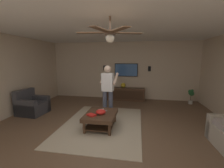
{
  "coord_description": "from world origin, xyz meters",
  "views": [
    {
      "loc": [
        -3.24,
        -0.71,
        1.84
      ],
      "look_at": [
        0.88,
        0.01,
        1.15
      ],
      "focal_mm": 24.32,
      "sensor_mm": 36.0,
      "label": 1
    }
  ],
  "objects_px": {
    "person_standing": "(108,87)",
    "remote_white": "(101,110)",
    "potted_plant_short": "(191,94)",
    "vase_round": "(123,85)",
    "remote_black": "(91,114)",
    "tv": "(126,70)",
    "wall_speaker_left": "(149,69)",
    "coffee_table": "(101,117)",
    "ceiling_fan": "(110,34)",
    "wall_speaker_right": "(105,68)",
    "armchair": "(32,106)",
    "remote_grey": "(105,111)",
    "book": "(91,115)",
    "media_console": "(125,94)",
    "bowl": "(101,112)"
  },
  "relations": [
    {
      "from": "person_standing",
      "to": "remote_white",
      "type": "bearing_deg",
      "value": -179.4
    },
    {
      "from": "potted_plant_short",
      "to": "vase_round",
      "type": "bearing_deg",
      "value": 86.2
    },
    {
      "from": "remote_black",
      "to": "vase_round",
      "type": "xyz_separation_m",
      "value": [
        3.1,
        -0.55,
        0.25
      ]
    },
    {
      "from": "tv",
      "to": "wall_speaker_left",
      "type": "xyz_separation_m",
      "value": [
        0.01,
        -1.03,
        0.07
      ]
    },
    {
      "from": "tv",
      "to": "remote_white",
      "type": "bearing_deg",
      "value": -9.05
    },
    {
      "from": "coffee_table",
      "to": "ceiling_fan",
      "type": "xyz_separation_m",
      "value": [
        -1.0,
        -0.45,
        1.99
      ]
    },
    {
      "from": "vase_round",
      "to": "person_standing",
      "type": "bearing_deg",
      "value": 171.82
    },
    {
      "from": "tv",
      "to": "ceiling_fan",
      "type": "height_order",
      "value": "ceiling_fan"
    },
    {
      "from": "wall_speaker_left",
      "to": "wall_speaker_right",
      "type": "xyz_separation_m",
      "value": [
        0.0,
        2.04,
        0.02
      ]
    },
    {
      "from": "armchair",
      "to": "vase_round",
      "type": "distance_m",
      "value": 3.73
    },
    {
      "from": "remote_white",
      "to": "remote_grey",
      "type": "distance_m",
      "value": 0.17
    },
    {
      "from": "tv",
      "to": "book",
      "type": "xyz_separation_m",
      "value": [
        -3.38,
        0.61,
        -0.93
      ]
    },
    {
      "from": "remote_black",
      "to": "wall_speaker_right",
      "type": "xyz_separation_m",
      "value": [
        3.3,
        0.34,
        1.02
      ]
    },
    {
      "from": "remote_black",
      "to": "ceiling_fan",
      "type": "bearing_deg",
      "value": 69.93
    },
    {
      "from": "media_console",
      "to": "ceiling_fan",
      "type": "xyz_separation_m",
      "value": [
        -3.94,
        -0.03,
        2.01
      ]
    },
    {
      "from": "potted_plant_short",
      "to": "remote_white",
      "type": "xyz_separation_m",
      "value": [
        -2.54,
        3.19,
        0.02
      ]
    },
    {
      "from": "book",
      "to": "media_console",
      "type": "bearing_deg",
      "value": -67.96
    },
    {
      "from": "coffee_table",
      "to": "remote_grey",
      "type": "distance_m",
      "value": 0.2
    },
    {
      "from": "vase_round",
      "to": "wall_speaker_right",
      "type": "bearing_deg",
      "value": 77.4
    },
    {
      "from": "book",
      "to": "wall_speaker_left",
      "type": "bearing_deg",
      "value": -82.79
    },
    {
      "from": "remote_black",
      "to": "vase_round",
      "type": "bearing_deg",
      "value": -158.11
    },
    {
      "from": "remote_white",
      "to": "vase_round",
      "type": "xyz_separation_m",
      "value": [
        2.72,
        -0.35,
        0.25
      ]
    },
    {
      "from": "coffee_table",
      "to": "wall_speaker_right",
      "type": "distance_m",
      "value": 3.43
    },
    {
      "from": "wall_speaker_right",
      "to": "remote_white",
      "type": "bearing_deg",
      "value": -169.44
    },
    {
      "from": "remote_white",
      "to": "wall_speaker_left",
      "type": "relative_size",
      "value": 0.68
    },
    {
      "from": "remote_black",
      "to": "remote_grey",
      "type": "distance_m",
      "value": 0.42
    },
    {
      "from": "armchair",
      "to": "person_standing",
      "type": "relative_size",
      "value": 0.53
    },
    {
      "from": "coffee_table",
      "to": "book",
      "type": "relative_size",
      "value": 4.55
    },
    {
      "from": "wall_speaker_right",
      "to": "armchair",
      "type": "bearing_deg",
      "value": 142.39
    },
    {
      "from": "remote_white",
      "to": "ceiling_fan",
      "type": "xyz_separation_m",
      "value": [
        -1.27,
        -0.49,
        1.87
      ]
    },
    {
      "from": "armchair",
      "to": "remote_grey",
      "type": "xyz_separation_m",
      "value": [
        -0.48,
        -2.63,
        0.13
      ]
    },
    {
      "from": "wall_speaker_right",
      "to": "potted_plant_short",
      "type": "bearing_deg",
      "value": -95.95
    },
    {
      "from": "vase_round",
      "to": "wall_speaker_left",
      "type": "relative_size",
      "value": 1.0
    },
    {
      "from": "remote_black",
      "to": "wall_speaker_left",
      "type": "relative_size",
      "value": 0.68
    },
    {
      "from": "media_console",
      "to": "vase_round",
      "type": "height_order",
      "value": "vase_round"
    },
    {
      "from": "wall_speaker_right",
      "to": "coffee_table",
      "type": "bearing_deg",
      "value": -169.48
    },
    {
      "from": "armchair",
      "to": "wall_speaker_left",
      "type": "distance_m",
      "value": 4.88
    },
    {
      "from": "vase_round",
      "to": "wall_speaker_left",
      "type": "height_order",
      "value": "wall_speaker_left"
    },
    {
      "from": "tv",
      "to": "wall_speaker_left",
      "type": "height_order",
      "value": "tv"
    },
    {
      "from": "tv",
      "to": "vase_round",
      "type": "xyz_separation_m",
      "value": [
        -0.19,
        0.11,
        -0.68
      ]
    },
    {
      "from": "remote_white",
      "to": "ceiling_fan",
      "type": "height_order",
      "value": "ceiling_fan"
    },
    {
      "from": "armchair",
      "to": "coffee_table",
      "type": "height_order",
      "value": "armchair"
    },
    {
      "from": "remote_white",
      "to": "book",
      "type": "relative_size",
      "value": 0.68
    },
    {
      "from": "person_standing",
      "to": "bowl",
      "type": "distance_m",
      "value": 1.09
    },
    {
      "from": "potted_plant_short",
      "to": "remote_black",
      "type": "distance_m",
      "value": 4.46
    },
    {
      "from": "media_console",
      "to": "wall_speaker_right",
      "type": "bearing_deg",
      "value": -104.12
    },
    {
      "from": "person_standing",
      "to": "wall_speaker_right",
      "type": "bearing_deg",
      "value": 20.52
    },
    {
      "from": "book",
      "to": "vase_round",
      "type": "height_order",
      "value": "vase_round"
    },
    {
      "from": "remote_black",
      "to": "coffee_table",
      "type": "bearing_deg",
      "value": 146.82
    },
    {
      "from": "remote_grey",
      "to": "book",
      "type": "bearing_deg",
      "value": 4.68
    }
  ]
}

